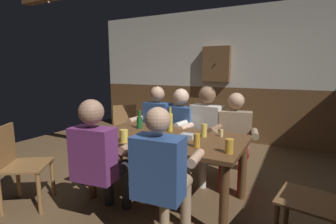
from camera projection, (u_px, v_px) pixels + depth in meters
The scene contains 25 objects.
ground_plane at pixel (170, 195), 2.94m from camera, with size 7.47×7.47×0.00m, color brown.
back_wall_upper at pixel (232, 48), 4.96m from camera, with size 6.22×0.12×1.56m, color beige.
back_wall_wainscot at pixel (230, 114), 5.19m from camera, with size 6.22×0.12×1.10m, color brown.
dining_table at pixel (167, 145), 2.76m from camera, with size 1.68×0.94×0.73m.
person_0 at pixel (155, 124), 3.63m from camera, with size 0.55×0.52×1.22m.
person_1 at pixel (178, 127), 3.46m from camera, with size 0.55×0.54×1.20m.
person_2 at pixel (204, 128), 3.29m from camera, with size 0.58×0.56×1.24m.
person_3 at pixel (234, 135), 3.10m from camera, with size 0.58×0.57×1.17m.
person_4 at pixel (99, 156), 2.32m from camera, with size 0.56×0.56×1.20m.
person_5 at pixel (162, 171), 2.00m from camera, with size 0.55×0.55×1.18m.
chair_empty_near_right at pixel (322, 200), 1.89m from camera, with size 0.51×0.51×0.88m.
chair_empty_near_left at pixel (18, 163), 2.64m from camera, with size 0.61×0.61×0.88m.
chair_empty_far_end at pixel (127, 130), 4.07m from camera, with size 0.61×0.61×0.88m.
table_candle at pixel (221, 133), 2.71m from camera, with size 0.04×0.04×0.08m, color #F9E08C.
condiment_caddy at pixel (188, 136), 2.64m from camera, with size 0.14×0.10×0.05m, color #B2B7BC.
plate_0 at pixel (141, 144), 2.43m from camera, with size 0.20×0.20×0.01m, color white.
bottle_0 at pixel (157, 128), 2.63m from camera, with size 0.06×0.06×0.26m.
bottle_1 at pixel (170, 122), 2.94m from camera, with size 0.06×0.06×0.29m.
bottle_2 at pixel (140, 122), 3.09m from camera, with size 0.07×0.07×0.23m.
pint_glass_0 at pixel (124, 136), 2.51m from camera, with size 0.08×0.08×0.13m, color #E5C64C.
pint_glass_1 at pixel (197, 140), 2.34m from camera, with size 0.06×0.06×0.13m, color gold.
pint_glass_2 at pixel (229, 146), 2.17m from camera, with size 0.07×0.07×0.13m, color gold.
pint_glass_3 at pixel (157, 128), 2.79m from camera, with size 0.07×0.07×0.15m, color #E5C64C.
pint_glass_4 at pixel (204, 130), 2.70m from camera, with size 0.06×0.06×0.14m, color #E5C64C.
wall_dart_cabinet at pixel (216, 64), 5.03m from camera, with size 0.56×0.15×0.70m.
Camera 1 is at (1.25, -2.43, 1.46)m, focal length 26.68 mm.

